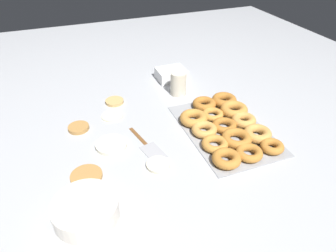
# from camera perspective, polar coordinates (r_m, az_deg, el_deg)

# --- Properties ---
(ground_plane) EXTENTS (3.00, 3.00, 0.00)m
(ground_plane) POSITION_cam_1_polar(r_m,az_deg,el_deg) (1.17, -5.18, -1.21)
(ground_plane) COLOR #B2B5BA
(pancake_0) EXTENTS (0.09, 0.09, 0.01)m
(pancake_0) POSITION_cam_1_polar(r_m,az_deg,el_deg) (1.28, -10.52, 2.02)
(pancake_0) COLOR beige
(pancake_0) RESTS_ON ground_plane
(pancake_1) EXTENTS (0.11, 0.11, 0.01)m
(pancake_1) POSITION_cam_1_polar(r_m,az_deg,el_deg) (1.11, -10.75, -3.52)
(pancake_1) COLOR silver
(pancake_1) RESTS_ON ground_plane
(pancake_2) EXTENTS (0.08, 0.08, 0.01)m
(pancake_2) POSITION_cam_1_polar(r_m,az_deg,el_deg) (1.23, -16.66, -0.31)
(pancake_2) COLOR #B27F42
(pancake_2) RESTS_ON ground_plane
(pancake_3) EXTENTS (0.10, 0.10, 0.01)m
(pancake_3) POSITION_cam_1_polar(r_m,az_deg,el_deg) (1.01, -15.28, -9.16)
(pancake_3) COLOR #B27F42
(pancake_3) RESTS_ON ground_plane
(pancake_4) EXTENTS (0.08, 0.08, 0.01)m
(pancake_4) POSITION_cam_1_polar(r_m,az_deg,el_deg) (1.37, -10.15, 4.62)
(pancake_4) COLOR tan
(pancake_4) RESTS_ON ground_plane
(pancake_5) EXTENTS (0.08, 0.08, 0.01)m
(pancake_5) POSITION_cam_1_polar(r_m,az_deg,el_deg) (1.02, -1.87, -7.36)
(pancake_5) COLOR beige
(pancake_5) RESTS_ON ground_plane
(donut_tray) EXTENTS (0.46, 0.30, 0.04)m
(donut_tray) POSITION_cam_1_polar(r_m,az_deg,el_deg) (1.19, 11.02, 0.11)
(donut_tray) COLOR #93969B
(donut_tray) RESTS_ON ground_plane
(batter_bowl) EXTENTS (0.18, 0.18, 0.06)m
(batter_bowl) POSITION_cam_1_polar(r_m,az_deg,el_deg) (0.89, -15.41, -15.14)
(batter_bowl) COLOR silver
(batter_bowl) RESTS_ON ground_plane
(container_stack) EXTENTS (0.12, 0.14, 0.06)m
(container_stack) POSITION_cam_1_polar(r_m,az_deg,el_deg) (1.54, 0.62, 9.79)
(container_stack) COLOR white
(container_stack) RESTS_ON ground_plane
(paper_cup) EXTENTS (0.07, 0.07, 0.11)m
(paper_cup) POSITION_cam_1_polar(r_m,az_deg,el_deg) (1.40, 2.00, 8.09)
(paper_cup) COLOR beige
(paper_cup) RESTS_ON ground_plane
(spatula) EXTENTS (0.23, 0.09, 0.01)m
(spatula) POSITION_cam_1_polar(r_m,az_deg,el_deg) (1.09, -3.50, -4.22)
(spatula) COLOR brown
(spatula) RESTS_ON ground_plane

